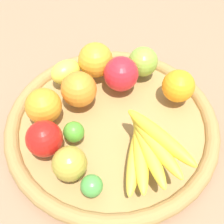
# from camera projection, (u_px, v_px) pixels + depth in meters

# --- Properties ---
(ground_plane) EXTENTS (2.40, 2.40, 0.00)m
(ground_plane) POSITION_uv_depth(u_px,v_px,m) (112.00, 128.00, 0.64)
(ground_plane) COLOR #8E6B4D
(ground_plane) RESTS_ON ground
(basket) EXTENTS (0.47, 0.47, 0.04)m
(basket) POSITION_uv_depth(u_px,v_px,m) (112.00, 123.00, 0.63)
(basket) COLOR #9F7D46
(basket) RESTS_ON ground_plane
(banana_bunch) EXTENTS (0.16, 0.17, 0.08)m
(banana_bunch) POSITION_uv_depth(u_px,v_px,m) (148.00, 148.00, 0.52)
(banana_bunch) COLOR yellow
(banana_bunch) RESTS_ON basket
(orange_0) EXTENTS (0.09, 0.09, 0.08)m
(orange_0) POSITION_uv_depth(u_px,v_px,m) (96.00, 60.00, 0.67)
(orange_0) COLOR orange
(orange_0) RESTS_ON basket
(orange_3) EXTENTS (0.11, 0.11, 0.08)m
(orange_3) POSITION_uv_depth(u_px,v_px,m) (79.00, 89.00, 0.61)
(orange_3) COLOR orange
(orange_3) RESTS_ON basket
(orange_1) EXTENTS (0.10, 0.10, 0.08)m
(orange_1) POSITION_uv_depth(u_px,v_px,m) (44.00, 106.00, 0.59)
(orange_1) COLOR orange
(orange_1) RESTS_ON basket
(apple_2) EXTENTS (0.10, 0.10, 0.07)m
(apple_2) POSITION_uv_depth(u_px,v_px,m) (143.00, 62.00, 0.68)
(apple_2) COLOR #85B03B
(apple_2) RESTS_ON basket
(lime_0) EXTENTS (0.04, 0.04, 0.04)m
(lime_0) POSITION_uv_depth(u_px,v_px,m) (92.00, 186.00, 0.50)
(lime_0) COLOR #499B3F
(lime_0) RESTS_ON basket
(apple_3) EXTENTS (0.08, 0.08, 0.07)m
(apple_3) POSITION_uv_depth(u_px,v_px,m) (44.00, 139.00, 0.54)
(apple_3) COLOR red
(apple_3) RESTS_ON basket
(apple_1) EXTENTS (0.11, 0.11, 0.08)m
(apple_1) POSITION_uv_depth(u_px,v_px,m) (121.00, 74.00, 0.64)
(apple_1) COLOR red
(apple_1) RESTS_ON basket
(lime_1) EXTENTS (0.06, 0.06, 0.04)m
(lime_1) POSITION_uv_depth(u_px,v_px,m) (74.00, 132.00, 0.57)
(lime_1) COLOR #4B9B2B
(lime_1) RESTS_ON basket
(orange_2) EXTENTS (0.08, 0.08, 0.07)m
(orange_2) POSITION_uv_depth(u_px,v_px,m) (178.00, 86.00, 0.62)
(orange_2) COLOR orange
(orange_2) RESTS_ON basket
(apple_0) EXTENTS (0.07, 0.07, 0.06)m
(apple_0) POSITION_uv_depth(u_px,v_px,m) (70.00, 164.00, 0.51)
(apple_0) COLOR #A69534
(apple_0) RESTS_ON basket
(lemon_0) EXTENTS (0.08, 0.09, 0.05)m
(lemon_0) POSITION_uv_depth(u_px,v_px,m) (66.00, 72.00, 0.67)
(lemon_0) COLOR yellow
(lemon_0) RESTS_ON basket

